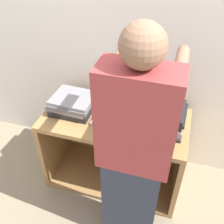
# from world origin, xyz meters

# --- Properties ---
(ground_plane) EXTENTS (12.00, 12.00, 0.00)m
(ground_plane) POSITION_xyz_m (0.00, 0.00, 0.00)
(ground_plane) COLOR gray
(wall_back) EXTENTS (8.00, 0.05, 2.40)m
(wall_back) POSITION_xyz_m (0.00, 0.65, 1.20)
(wall_back) COLOR silver
(wall_back) RESTS_ON ground_plane
(cart) EXTENTS (1.07, 0.54, 0.67)m
(cart) POSITION_xyz_m (0.00, 0.33, 0.33)
(cart) COLOR #A87A47
(cart) RESTS_ON ground_plane
(laptop_open) EXTENTS (0.30, 0.36, 0.25)m
(laptop_open) POSITION_xyz_m (0.00, 0.33, 0.72)
(laptop_open) COLOR #B7B7BC
(laptop_open) RESTS_ON cart
(laptop_stack_left) EXTENTS (0.33, 0.27, 0.13)m
(laptop_stack_left) POSITION_xyz_m (-0.33, 0.27, 0.73)
(laptop_stack_left) COLOR #232326
(laptop_stack_left) RESTS_ON cart
(laptop_stack_right) EXTENTS (0.32, 0.27, 0.18)m
(laptop_stack_right) POSITION_xyz_m (0.33, 0.27, 0.76)
(laptop_stack_right) COLOR #232326
(laptop_stack_right) RESTS_ON cart
(person) EXTENTS (0.40, 0.52, 1.56)m
(person) POSITION_xyz_m (0.24, -0.15, 0.78)
(person) COLOR #2D3342
(person) RESTS_ON ground_plane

